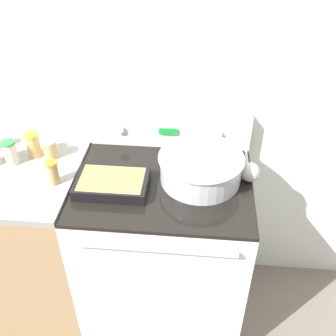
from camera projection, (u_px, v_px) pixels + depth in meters
kitchen_wall at (170, 76)px, 1.80m from camera, size 8.00×0.05×2.50m
stove_range at (164, 249)px, 2.01m from camera, size 0.79×0.65×0.91m
control_panel at (169, 130)px, 1.91m from camera, size 0.79×0.07×0.18m
side_counter at (36, 240)px, 2.06m from camera, size 0.56×0.62×0.92m
mixing_bowl at (201, 166)px, 1.70m from camera, size 0.37×0.37×0.13m
casserole_dish at (112, 183)px, 1.68m from camera, size 0.31×0.21×0.05m
ladle at (250, 171)px, 1.72m from camera, size 0.09×0.28×0.09m
spice_jar_orange_cap at (53, 173)px, 1.67m from camera, size 0.05×0.05×0.11m
spice_jar_white_cap at (50, 149)px, 1.83m from camera, size 0.07×0.07×0.09m
spice_jar_yellow_cap at (33, 145)px, 1.83m from camera, size 0.06×0.06×0.12m
spice_jar_green_cap at (10, 152)px, 1.78m from camera, size 0.06×0.06×0.12m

